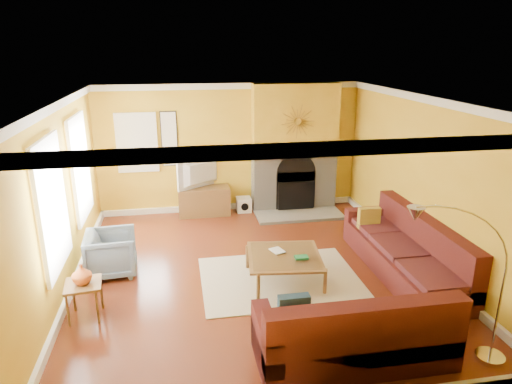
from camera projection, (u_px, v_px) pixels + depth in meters
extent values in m
cube|color=maroon|center=(254.00, 272.00, 7.24)|extent=(5.50, 6.00, 0.02)
cube|color=white|center=(254.00, 99.00, 6.41)|extent=(5.50, 6.00, 0.02)
cube|color=gold|center=(230.00, 148.00, 9.64)|extent=(5.50, 0.02, 2.70)
cube|color=gold|center=(312.00, 294.00, 4.00)|extent=(5.50, 0.02, 2.70)
cube|color=gold|center=(60.00, 202.00, 6.37)|extent=(0.02, 6.00, 2.70)
cube|color=gold|center=(424.00, 182.00, 7.28)|extent=(0.02, 6.00, 2.70)
cube|color=white|center=(79.00, 168.00, 7.55)|extent=(0.06, 1.22, 1.72)
cube|color=white|center=(51.00, 205.00, 5.77)|extent=(0.06, 1.22, 1.72)
cube|color=white|center=(137.00, 143.00, 9.22)|extent=(0.82, 0.06, 1.22)
cube|color=white|center=(169.00, 139.00, 9.32)|extent=(0.34, 0.04, 1.14)
cube|color=white|center=(297.00, 155.00, 9.48)|extent=(1.92, 0.22, 0.08)
cube|color=gray|center=(299.00, 215.00, 9.56)|extent=(1.80, 0.70, 0.06)
cube|color=beige|center=(280.00, 279.00, 7.01)|extent=(2.40, 1.80, 0.02)
cube|color=brown|center=(204.00, 201.00, 9.63)|extent=(1.07, 0.48, 0.59)
imported|color=black|center=(203.00, 173.00, 9.44)|extent=(1.01, 0.71, 0.64)
cube|color=white|center=(244.00, 204.00, 9.84)|extent=(0.30, 0.30, 0.30)
imported|color=slate|center=(111.00, 253.00, 7.10)|extent=(0.80, 0.78, 0.69)
imported|color=orange|center=(82.00, 274.00, 5.85)|extent=(0.32, 0.32, 0.27)
imported|color=white|center=(272.00, 252.00, 6.92)|extent=(0.25, 0.28, 0.02)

